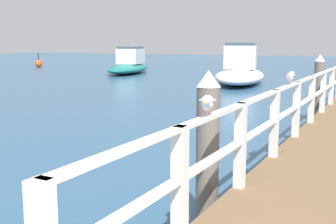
# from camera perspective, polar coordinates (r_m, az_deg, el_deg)

# --- Properties ---
(pier_railing) EXTENTS (0.12, 22.57, 1.04)m
(pier_railing) POSITION_cam_1_polar(r_m,az_deg,el_deg) (12.87, 21.32, 3.79)
(pier_railing) COLOR silver
(pier_railing) RESTS_ON pier_deck
(dock_piling_near) EXTENTS (0.29, 0.29, 1.95)m
(dock_piling_near) POSITION_cam_1_polar(r_m,az_deg,el_deg) (5.17, 5.38, -5.10)
(dock_piling_near) COLOR #6B6056
(dock_piling_near) RESTS_ON ground_plane
(dock_piling_far) EXTENTS (0.29, 0.29, 1.95)m
(dock_piling_far) POSITION_cam_1_polar(r_m,az_deg,el_deg) (13.10, 19.71, 3.12)
(dock_piling_far) COLOR #6B6056
(dock_piling_far) RESTS_ON ground_plane
(seagull_foreground) EXTENTS (0.24, 0.46, 0.21)m
(seagull_foreground) POSITION_cam_1_polar(r_m,az_deg,el_deg) (4.04, 5.37, 1.35)
(seagull_foreground) COLOR white
(seagull_foreground) RESTS_ON pier_railing
(seagull_background) EXTENTS (0.19, 0.48, 0.21)m
(seagull_background) POSITION_cam_1_polar(r_m,az_deg,el_deg) (7.47, 16.25, 4.64)
(seagull_background) COLOR white
(seagull_background) RESTS_ON pier_railing
(boat_1) EXTENTS (4.51, 7.58, 2.03)m
(boat_1) POSITION_cam_1_polar(r_m,az_deg,el_deg) (32.81, -5.28, 6.44)
(boat_1) COLOR #197266
(boat_1) RESTS_ON ground_plane
(boat_4) EXTENTS (4.86, 8.85, 2.31)m
(boat_4) POSITION_cam_1_polar(r_m,az_deg,el_deg) (25.13, 9.76, 5.71)
(boat_4) COLOR white
(boat_4) RESTS_ON ground_plane
(channel_buoy) EXTENTS (0.70, 0.70, 1.40)m
(channel_buoy) POSITION_cam_1_polar(r_m,az_deg,el_deg) (42.59, -17.13, 6.29)
(channel_buoy) COLOR #E54C19
(channel_buoy) RESTS_ON ground_plane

